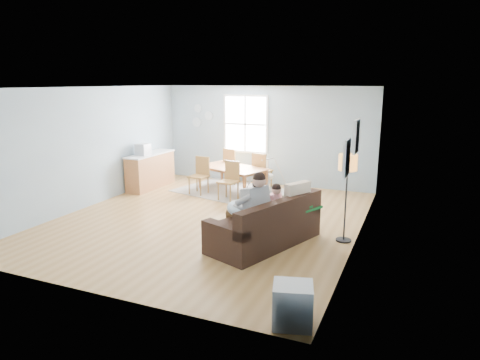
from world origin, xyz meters
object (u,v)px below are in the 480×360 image
at_px(father, 250,207).
at_px(storage_cube, 292,305).
at_px(chair_se, 230,178).
at_px(sofa, 267,228).
at_px(chair_sw, 200,173).
at_px(chair_ne, 261,168).
at_px(chair_nw, 232,164).
at_px(dining_table, 231,179).
at_px(monitor, 143,149).
at_px(baby_swing, 268,176).
at_px(counter, 151,170).
at_px(floor_lamp, 348,170).
at_px(toddler, 271,202).

relative_size(father, storage_cube, 2.48).
bearing_deg(chair_se, sofa, -53.71).
xyz_separation_m(chair_sw, chair_ne, (1.26, 1.05, 0.02)).
distance_m(sofa, storage_cube, 2.55).
relative_size(storage_cube, chair_nw, 0.55).
bearing_deg(sofa, dining_table, 123.26).
height_order(chair_ne, monitor, monitor).
xyz_separation_m(father, baby_swing, (-1.08, 4.04, -0.37)).
bearing_deg(counter, chair_sw, -1.01).
bearing_deg(dining_table, father, -41.10).
bearing_deg(chair_sw, storage_cube, -52.33).
height_order(floor_lamp, monitor, floor_lamp).
height_order(toddler, monitor, monitor).
xyz_separation_m(chair_se, baby_swing, (0.51, 1.31, -0.17)).
distance_m(sofa, chair_ne, 4.05).
xyz_separation_m(father, chair_nw, (-2.20, 4.22, -0.16)).
bearing_deg(toddler, dining_table, 125.11).
bearing_deg(chair_sw, chair_ne, 39.64).
bearing_deg(toddler, storage_cube, -66.18).
height_order(chair_se, baby_swing, chair_se).
relative_size(storage_cube, chair_se, 0.59).
distance_m(dining_table, counter, 2.22).
bearing_deg(baby_swing, monitor, -155.05).
xyz_separation_m(father, floor_lamp, (1.45, 0.95, 0.57)).
distance_m(dining_table, chair_ne, 0.85).
bearing_deg(floor_lamp, chair_sw, 153.28).
distance_m(chair_sw, counter, 1.53).
distance_m(floor_lamp, storage_cube, 3.19).
xyz_separation_m(dining_table, monitor, (-2.15, -0.82, 0.77)).
relative_size(father, toddler, 1.62).
xyz_separation_m(sofa, baby_swing, (-1.32, 3.80, 0.06)).
xyz_separation_m(chair_sw, chair_se, (0.93, -0.23, -0.00)).
relative_size(storage_cube, baby_swing, 0.52).
bearing_deg(chair_se, chair_sw, 166.18).
height_order(counter, monitor, monitor).
height_order(chair_nw, chair_ne, chair_nw).
relative_size(chair_nw, chair_ne, 1.03).
height_order(toddler, storage_cube, toddler).
bearing_deg(counter, toddler, -30.45).
height_order(father, dining_table, father).
xyz_separation_m(storage_cube, dining_table, (-3.23, 5.53, 0.06)).
height_order(toddler, chair_nw, toddler).
bearing_deg(chair_ne, monitor, -154.30).
distance_m(dining_table, chair_sw, 0.85).
height_order(floor_lamp, chair_ne, floor_lamp).
bearing_deg(floor_lamp, chair_nw, 138.13).
bearing_deg(father, chair_ne, 107.50).
bearing_deg(floor_lamp, sofa, -149.60).
distance_m(chair_ne, monitor, 3.13).
distance_m(chair_nw, monitor, 2.47).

